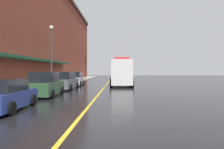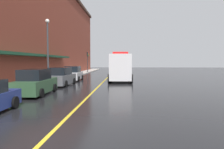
% 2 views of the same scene
% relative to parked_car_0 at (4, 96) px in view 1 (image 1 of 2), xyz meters
% --- Properties ---
extents(ground_plane, '(112.00, 112.00, 0.00)m').
position_rel_parked_car_0_xyz_m(ground_plane, '(4.04, 22.41, -0.75)').
color(ground_plane, black).
extents(sidewalk_left, '(2.40, 70.00, 0.15)m').
position_rel_parked_car_0_xyz_m(sidewalk_left, '(-2.16, 22.41, -0.67)').
color(sidewalk_left, '#ADA8A0').
rests_on(sidewalk_left, ground).
extents(lane_center_stripe, '(0.16, 70.00, 0.01)m').
position_rel_parked_car_0_xyz_m(lane_center_stripe, '(4.04, 22.41, -0.74)').
color(lane_center_stripe, gold).
rests_on(lane_center_stripe, ground).
extents(brick_building_left, '(9.88, 64.00, 15.61)m').
position_rel_parked_car_0_xyz_m(brick_building_left, '(-7.71, 21.40, 7.07)').
color(brick_building_left, brown).
rests_on(brick_building_left, ground).
extents(parked_car_0, '(2.21, 4.43, 1.58)m').
position_rel_parked_car_0_xyz_m(parked_car_0, '(0.00, 0.00, 0.00)').
color(parked_car_0, navy).
rests_on(parked_car_0, ground).
extents(parked_car_1, '(2.10, 4.78, 1.87)m').
position_rel_parked_car_0_xyz_m(parked_car_1, '(0.07, 6.11, 0.12)').
color(parked_car_1, '#2D5133').
rests_on(parked_car_1, ground).
extents(parked_car_2, '(2.19, 4.74, 1.84)m').
position_rel_parked_car_0_xyz_m(parked_car_2, '(0.15, 12.05, 0.11)').
color(parked_car_2, '#595B60').
rests_on(parked_car_2, ground).
extents(parked_car_3, '(2.17, 4.20, 1.84)m').
position_rel_parked_car_0_xyz_m(parked_car_3, '(0.07, 17.53, 0.11)').
color(parked_car_3, silver).
rests_on(parked_car_3, ground).
extents(box_truck, '(2.90, 7.87, 3.50)m').
position_rel_parked_car_0_xyz_m(box_truck, '(6.05, 17.56, 0.92)').
color(box_truck, silver).
rests_on(box_truck, ground).
extents(parking_meter_0, '(0.14, 0.18, 1.33)m').
position_rel_parked_car_0_xyz_m(parking_meter_0, '(-1.31, 6.91, 0.31)').
color(parking_meter_0, '#4C4C51').
rests_on(parking_meter_0, sidewalk_left).
extents(parking_meter_1, '(0.14, 0.18, 1.33)m').
position_rel_parked_car_0_xyz_m(parking_meter_1, '(-1.31, 9.67, 0.31)').
color(parking_meter_1, '#4C4C51').
rests_on(parking_meter_1, sidewalk_left).
extents(street_lamp_left, '(0.44, 0.44, 6.94)m').
position_rel_parked_car_0_xyz_m(street_lamp_left, '(-1.91, 14.15, 3.65)').
color(street_lamp_left, '#33383D').
rests_on(street_lamp_left, sidewalk_left).
extents(traffic_light_near, '(0.38, 0.36, 4.30)m').
position_rel_parked_car_0_xyz_m(traffic_light_near, '(-1.24, 36.19, 2.41)').
color(traffic_light_near, '#232326').
rests_on(traffic_light_near, sidewalk_left).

